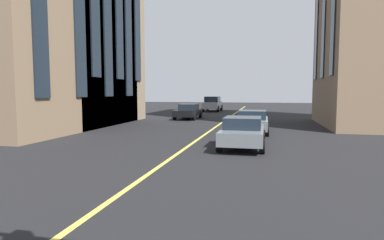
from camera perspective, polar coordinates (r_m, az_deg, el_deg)
lane_centre_line at (r=16.76m, az=0.89°, el=-3.52°), size 80.00×0.16×0.01m
car_grey_parked_b at (r=14.71m, az=8.93°, el=-2.03°), size 4.40×1.95×1.37m
car_silver_trailing at (r=41.64m, az=3.62°, el=2.89°), size 4.70×2.14×1.88m
car_grey_near at (r=19.92m, az=10.56°, el=-0.23°), size 4.40×1.95×1.37m
car_black_mid at (r=29.73m, az=-0.65°, el=1.55°), size 4.40×1.95×1.37m
building_left_near at (r=25.62m, az=-26.81°, el=16.23°), size 14.13×9.89×15.42m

